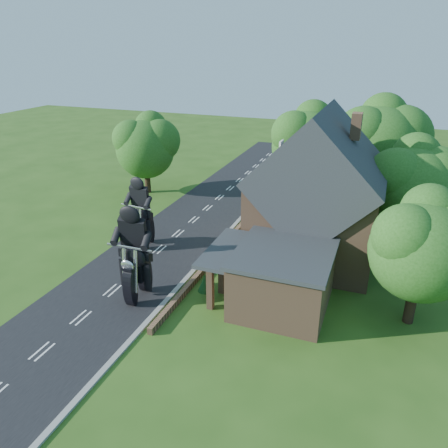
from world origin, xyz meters
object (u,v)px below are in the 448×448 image
(annex, at_px, (281,277))
(motorcycle_follow, at_px, (143,236))
(garden_wall, at_px, (225,245))
(house, at_px, (317,197))
(motorcycle_lead, at_px, (138,285))

(annex, relative_size, motorcycle_follow, 4.10)
(garden_wall, bearing_deg, house, 9.17)
(annex, bearing_deg, garden_wall, 133.84)
(annex, distance_m, motorcycle_lead, 8.30)
(garden_wall, height_order, house, house)
(garden_wall, xyz_separation_m, motorcycle_follow, (-5.68, -1.91, 0.60))
(garden_wall, relative_size, motorcycle_follow, 12.79)
(garden_wall, xyz_separation_m, annex, (5.57, -5.80, 1.57))
(garden_wall, distance_m, house, 7.52)
(house, relative_size, annex, 1.45)
(house, relative_size, motorcycle_lead, 5.41)
(annex, xyz_separation_m, motorcycle_follow, (-11.25, 3.89, -0.97))
(motorcycle_lead, bearing_deg, annex, -164.53)
(house, height_order, motorcycle_lead, house)
(motorcycle_lead, bearing_deg, motorcycle_follow, -62.83)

